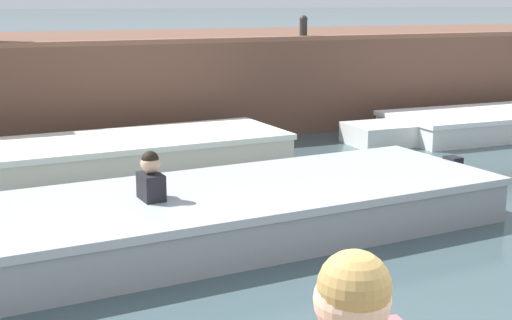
{
  "coord_description": "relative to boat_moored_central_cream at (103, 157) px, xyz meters",
  "views": [
    {
      "loc": [
        -2.1,
        -1.81,
        2.4
      ],
      "look_at": [
        0.13,
        3.39,
        1.13
      ],
      "focal_mm": 50.0,
      "sensor_mm": 36.0,
      "label": 1
    }
  ],
  "objects": [
    {
      "name": "ground_plane",
      "position": [
        0.21,
        -3.21,
        -0.25
      ],
      "size": [
        400.0,
        400.0,
        0.0
      ],
      "primitive_type": "plane",
      "color": "#3D5156"
    },
    {
      "name": "motorboat_passing",
      "position": [
        0.4,
        -3.26,
        0.01
      ],
      "size": [
        7.16,
        2.43,
        0.99
      ],
      "color": "#93999E",
      "rests_on": "ground"
    },
    {
      "name": "far_wall_coping",
      "position": [
        0.21,
        1.76,
        1.49
      ],
      "size": [
        60.0,
        0.24,
        0.08
      ],
      "primitive_type": "cube",
      "color": "brown",
      "rests_on": "far_quay_wall"
    },
    {
      "name": "boat_moored_east_white",
      "position": [
        7.41,
        0.21,
        -0.03
      ],
      "size": [
        5.91,
        1.86,
        0.43
      ],
      "color": "white",
      "rests_on": "ground"
    },
    {
      "name": "mooring_bollard_east",
      "position": [
        4.1,
        1.89,
        1.69
      ],
      "size": [
        0.15,
        0.15,
        0.45
      ],
      "color": "#2D2B28",
      "rests_on": "far_quay_wall"
    },
    {
      "name": "far_quay_wall",
      "position": [
        0.21,
        4.64,
        0.6
      ],
      "size": [
        60.0,
        6.0,
        1.69
      ],
      "primitive_type": "cube",
      "color": "brown",
      "rests_on": "ground"
    },
    {
      "name": "boat_moored_central_cream",
      "position": [
        0.0,
        0.0,
        0.0
      ],
      "size": [
        5.81,
        1.99,
        0.49
      ],
      "color": "silver",
      "rests_on": "ground"
    }
  ]
}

